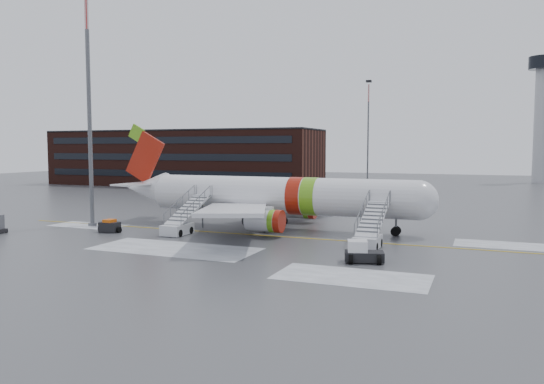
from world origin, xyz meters
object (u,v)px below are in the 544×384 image
at_px(airliner, 271,196).
at_px(pushback_tug, 362,253).
at_px(airstair_fwd, 369,234).
at_px(light_mast_near, 89,99).
at_px(airstair_aft, 181,223).
at_px(baggage_tractor, 110,227).

xyz_separation_m(airliner, pushback_tug, (12.44, -12.87, -2.70)).
height_order(airstair_fwd, light_mast_near, light_mast_near).
bearing_deg(airstair_aft, baggage_tractor, -165.08).
bearing_deg(light_mast_near, airstair_aft, -4.72).
relative_size(airliner, airstair_aft, 4.55).
bearing_deg(light_mast_near, baggage_tractor, -31.90).
relative_size(airstair_aft, pushback_tug, 2.46).
xyz_separation_m(airliner, airstair_fwd, (11.72, -6.54, -2.35)).
bearing_deg(airstair_aft, pushback_tug, -18.19).
bearing_deg(light_mast_near, airliner, 16.70).
xyz_separation_m(airliner, airstair_aft, (-6.84, -6.54, -2.35)).
distance_m(airstair_fwd, baggage_tractor, 25.76).
bearing_deg(baggage_tractor, airstair_aft, 14.92).
bearing_deg(baggage_tractor, pushback_tug, -9.54).
xyz_separation_m(pushback_tug, light_mast_near, (-31.00, 7.30, 12.84)).
distance_m(airstair_aft, light_mast_near, 17.16).
relative_size(pushback_tug, baggage_tractor, 1.25).
relative_size(airstair_fwd, pushback_tug, 2.46).
distance_m(airliner, airstair_aft, 9.75).
distance_m(airliner, airstair_fwd, 13.62).
height_order(airliner, airstair_fwd, airliner).
bearing_deg(airliner, light_mast_near, -163.30).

